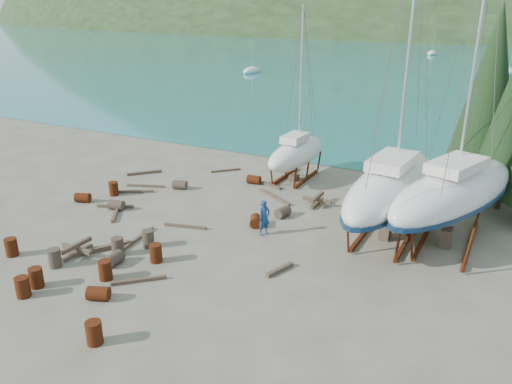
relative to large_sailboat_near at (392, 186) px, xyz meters
The scene contains 47 objects.
ground 9.78m from the large_sailboat_near, 145.07° to the right, with size 600.00×600.00×0.00m, color #5C5849.
bay_water 309.73m from the large_sailboat_near, 91.43° to the left, with size 700.00×700.00×0.00m, color #1B6F87.
far_hill 314.72m from the large_sailboat_near, 91.40° to the left, with size 800.00×360.00×110.00m, color black.
far_house_left 196.64m from the large_sailboat_near, 110.14° to the left, with size 6.60×5.60×5.60m.
far_house_center 186.69m from the large_sailboat_near, 98.53° to the left, with size 6.60×5.60×5.60m.
cypress_back_left 10.05m from the large_sailboat_near, 69.08° to the left, with size 4.14×4.14×11.50m.
moored_boat_left 66.41m from the large_sailboat_near, 124.62° to the left, with size 2.00×5.00×6.05m.
moored_boat_mid 74.69m from the large_sailboat_near, 88.24° to the left, with size 2.00×5.00×6.05m.
moored_boat_far 105.82m from the large_sailboat_near, 98.54° to the left, with size 2.00×5.00×6.05m.
large_sailboat_near is the anchor object (origin of this frame).
large_sailboat_far 2.91m from the large_sailboat_near, 10.55° to the left, with size 6.40×11.07×16.83m.
small_sailboat_shore 9.84m from the large_sailboat_near, 142.88° to the left, with size 2.49×7.12×11.26m.
worker 6.66m from the large_sailboat_near, 152.01° to the right, with size 0.69×0.46×1.90m, color navy.
drum_0 18.78m from the large_sailboat_near, 144.83° to the right, with size 0.58×0.58×0.88m, color #612410.
drum_1 13.98m from the large_sailboat_near, 138.51° to the right, with size 0.58×0.58×0.88m, color #2D2823.
drum_2 18.11m from the large_sailboat_near, 166.70° to the right, with size 0.58×0.58×0.88m, color #612410.
drum_3 17.56m from the large_sailboat_near, 132.21° to the right, with size 0.58×0.58×0.88m, color #612410.
drum_4 10.82m from the large_sailboat_near, 159.60° to the left, with size 0.58×0.58×0.88m, color #612410.
drum_5 13.83m from the large_sailboat_near, 142.49° to the right, with size 0.58×0.58×0.88m, color #2D2823.
drum_6 7.38m from the large_sailboat_near, 160.91° to the right, with size 0.58×0.58×0.88m, color #612410.
drum_7 15.56m from the large_sailboat_near, 116.58° to the right, with size 0.58×0.58×0.88m, color #612410.
drum_8 16.94m from the large_sailboat_near, behind, with size 0.58×0.58×0.88m, color #612410.
drum_9 13.86m from the large_sailboat_near, behind, with size 0.58×0.58×0.88m, color #2D2823.
drum_10 14.32m from the large_sailboat_near, 133.40° to the right, with size 0.58×0.58×0.88m, color #612410.
drum_11 6.31m from the large_sailboat_near, behind, with size 0.58×0.58×0.88m, color #2D2823.
drum_12 14.79m from the large_sailboat_near, 127.11° to the right, with size 0.58×0.58×0.88m, color #612410.
drum_13 17.10m from the large_sailboat_near, 134.30° to the right, with size 0.58×0.58×0.88m, color #612410.
drum_14 12.09m from the large_sailboat_near, 137.72° to the right, with size 0.58×0.58×0.88m, color #612410.
drum_15 15.57m from the large_sailboat_near, 164.64° to the right, with size 0.58×0.58×0.88m, color #2D2823.
drum_16 16.54m from the large_sailboat_near, 139.96° to the right, with size 0.58×0.58×0.88m, color #2D2823.
drum_17 12.46m from the large_sailboat_near, 145.39° to the right, with size 0.58×0.58×0.88m, color #2D2823.
timber_0 14.12m from the large_sailboat_near, 158.66° to the left, with size 0.14×2.21×0.14m, color brown.
timber_1 7.43m from the large_sailboat_near, 118.25° to the right, with size 0.19×1.62×0.19m, color brown.
timber_2 17.98m from the large_sailboat_near, behind, with size 0.19×2.44×0.19m, color brown.
timber_3 13.16m from the large_sailboat_near, 149.21° to the right, with size 0.15×2.79×0.15m, color brown.
timber_4 15.82m from the large_sailboat_near, 165.58° to the right, with size 0.17×2.15×0.17m, color brown.
timber_5 13.10m from the large_sailboat_near, 130.16° to the right, with size 0.16×2.36×0.16m, color brown.
timber_6 9.68m from the large_sailboat_near, 157.03° to the left, with size 0.19×1.68×0.19m, color brown.
timber_9 13.59m from the large_sailboat_near, 143.17° to the left, with size 0.15×2.33×0.15m, color brown.
timber_10 8.13m from the large_sailboat_near, 165.77° to the left, with size 0.16×3.11×0.16m, color brown.
timber_11 11.01m from the large_sailboat_near, 156.59° to the right, with size 0.15×2.38×0.15m, color brown.
timber_12 15.32m from the large_sailboat_near, 161.85° to the right, with size 0.17×2.35×0.17m, color brown.
timber_15 16.10m from the large_sailboat_near, behind, with size 0.15×2.51×0.15m, color brown.
timber_16 14.77m from the large_sailboat_near, 144.60° to the right, with size 0.23×2.95×0.23m, color brown.
timber_17 16.14m from the large_sailboat_near, behind, with size 0.16×2.61×0.16m, color brown.
timber_pile_fore 15.77m from the large_sailboat_near, 143.70° to the right, with size 1.80×1.80×0.60m.
timber_pile_aft 5.74m from the large_sailboat_near, 156.17° to the left, with size 1.80×1.80×0.60m.
Camera 1 is at (12.72, -18.64, 11.23)m, focal length 35.00 mm.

